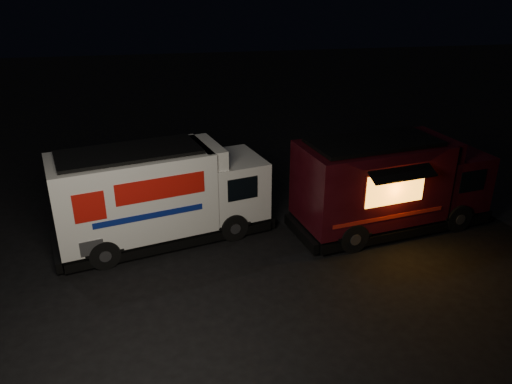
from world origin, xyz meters
name	(u,v)px	position (x,y,z in m)	size (l,w,h in m)	color
ground	(250,279)	(0.00, 0.00, 0.00)	(80.00, 80.00, 0.00)	black
white_truck	(163,194)	(-2.13, 2.68, 1.46)	(6.45, 2.20, 2.92)	white
red_truck	(393,183)	(4.87, 2.21, 1.47)	(6.31, 2.32, 2.94)	#390A11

